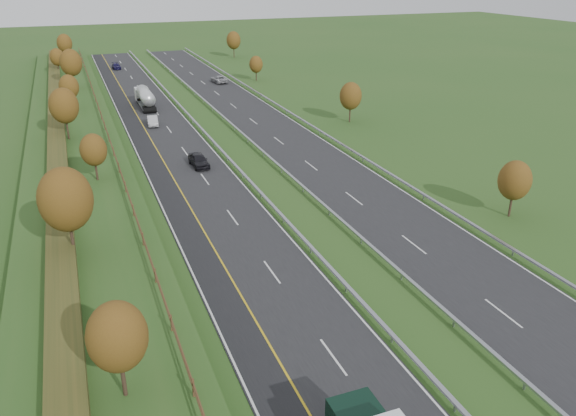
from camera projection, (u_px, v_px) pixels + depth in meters
name	position (u px, v px, depth m)	size (l,w,h in m)	color
ground	(239.00, 154.00, 76.97)	(400.00, 400.00, 0.00)	#294E1C
near_carriageway	(174.00, 150.00, 78.57)	(10.50, 200.00, 0.04)	black
far_carriageway	(284.00, 138.00, 84.06)	(10.50, 200.00, 0.04)	black
hard_shoulder	(147.00, 153.00, 77.32)	(3.00, 200.00, 0.04)	black
lane_markings	(219.00, 145.00, 80.59)	(26.75, 200.00, 0.01)	silver
embankment_left	(75.00, 154.00, 73.85)	(12.00, 200.00, 2.00)	#294E1C
hedge_left	(57.00, 144.00, 72.57)	(2.20, 180.00, 1.10)	#323917
fence_left	(109.00, 139.00, 74.31)	(0.12, 189.06, 1.20)	#422B19
median_barrier_near	(214.00, 142.00, 80.23)	(0.32, 200.00, 0.71)	#96999E
median_barrier_far	(248.00, 138.00, 81.93)	(0.32, 200.00, 0.71)	#96999E
outer_barrier_far	(320.00, 130.00, 85.76)	(0.32, 200.00, 0.71)	#96999E
trees_left	(73.00, 120.00, 68.96)	(6.64, 164.30, 7.66)	#2D2116
trees_far	(294.00, 72.00, 111.78)	(8.45, 118.60, 7.12)	#2D2116
road_tanker	(145.00, 97.00, 101.85)	(2.40, 11.22, 3.46)	silver
car_dark_near	(199.00, 160.00, 71.94)	(1.94, 4.83, 1.65)	black
car_silver_mid	(153.00, 121.00, 90.52)	(1.59, 4.57, 1.50)	#B6B6BB
car_small_far	(116.00, 66.00, 139.87)	(1.90, 4.67, 1.36)	#16123A
car_oncoming	(219.00, 79.00, 123.40)	(2.55, 5.53, 1.54)	#9E9DA1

